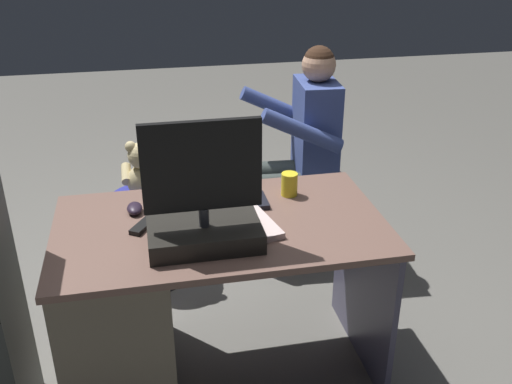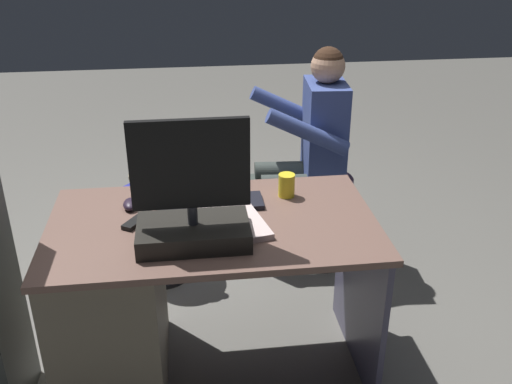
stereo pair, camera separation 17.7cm
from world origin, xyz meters
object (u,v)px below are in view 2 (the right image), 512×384
cup (287,185)px  person (309,141)px  tv_remote (138,220)px  desk (136,299)px  monitor (192,210)px  office_chair_teddy (154,225)px  computer_mouse (131,204)px  teddy_bear (149,168)px  visitor_chair (320,213)px  keyboard (210,203)px

cup → person: (-0.24, -0.68, -0.07)m
cup → tv_remote: 0.62m
desk → cup: (-0.64, -0.18, 0.38)m
monitor → office_chair_teddy: (0.20, -0.94, -0.56)m
desk → computer_mouse: (-0.00, -0.15, 0.35)m
teddy_bear → person: person is taller
monitor → office_chair_teddy: monitor is taller
desk → visitor_chair: desk is taller
office_chair_teddy → cup: bearing=133.9°
teddy_bear → visitor_chair: bearing=-176.5°
office_chair_teddy → visitor_chair: size_ratio=1.00×
cup → monitor: bearing=39.4°
cup → office_chair_teddy: bearing=-46.1°
keyboard → tv_remote: keyboard is taller
desk → keyboard: (-0.32, -0.14, 0.34)m
tv_remote → office_chair_teddy: bearing=-58.0°
desk → monitor: size_ratio=2.73×
monitor → teddy_bear: size_ratio=1.51×
desk → tv_remote: 0.34m
teddy_bear → monitor: bearing=102.0°
person → teddy_bear: bearing=3.4°
visitor_chair → monitor: bearing=54.6°
monitor → tv_remote: bearing=-39.0°
computer_mouse → visitor_chair: computer_mouse is taller
computer_mouse → cup: cup is taller
monitor → teddy_bear: bearing=-78.0°
monitor → cup: 0.51m
visitor_chair → computer_mouse: bearing=36.8°
keyboard → person: (-0.56, -0.73, -0.04)m
desk → visitor_chair: size_ratio=2.68×
desk → monitor: bearing=150.2°
keyboard → cup: cup is taller
keyboard → office_chair_teddy: bearing=-67.6°
visitor_chair → tv_remote: bearing=42.2°
keyboard → computer_mouse: size_ratio=4.38×
monitor → office_chair_teddy: bearing=-77.8°
keyboard → office_chair_teddy: 0.85m
monitor → keyboard: size_ratio=1.10×
keyboard → visitor_chair: (-0.64, -0.73, -0.47)m
desk → cup: cup is taller
person → computer_mouse: bearing=39.1°
keyboard → office_chair_teddy: (0.27, -0.67, -0.45)m
teddy_bear → office_chair_teddy: bearing=90.0°
monitor → tv_remote: monitor is taller
visitor_chair → keyboard: bearing=48.6°
keyboard → tv_remote: size_ratio=2.80×
desk → visitor_chair: 1.30m
tv_remote → teddy_bear: teddy_bear is taller
desk → monitor: (-0.24, 0.14, 0.46)m
monitor → computer_mouse: size_ratio=4.79×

